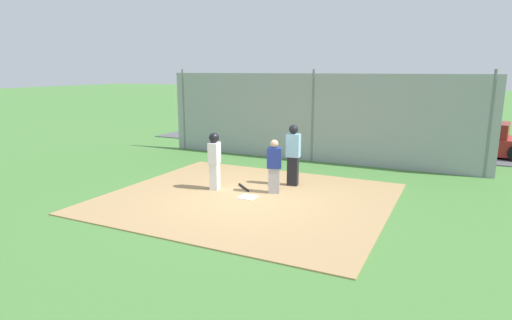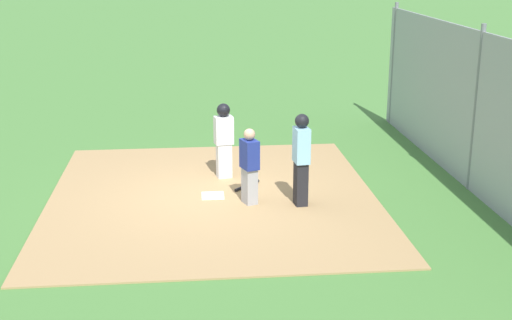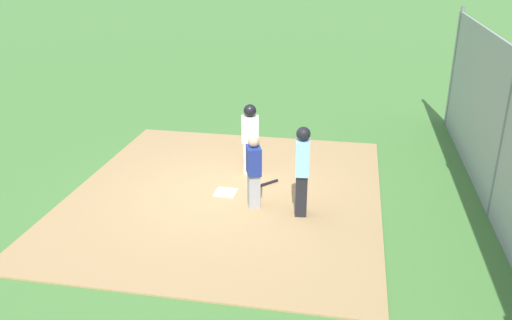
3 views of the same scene
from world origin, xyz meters
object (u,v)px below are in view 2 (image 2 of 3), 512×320
Objects in this scene: home_plate at (213,196)px; runner at (224,136)px; umpire at (301,157)px; catcher at (250,166)px; baseball_bat at (247,185)px.

runner is at bearing -14.00° from home_plate.
umpire reaches higher than runner.
home_plate is at bearing -53.28° from catcher.
umpire reaches higher than home_plate.
baseball_bat is at bearing -55.86° from home_plate.
umpire is at bearing 82.46° from baseball_bat.
home_plate is at bearing -25.72° from runner.
runner is at bearing -59.10° from umpire.
catcher is 0.92× the size of runner.
home_plate is 0.30× the size of catcher.
umpire is 1.10× the size of runner.
runner is 2.11× the size of baseball_bat.
catcher reaches higher than baseball_bat.
baseball_bat is at bearing 20.39° from runner.
home_plate is 1.12m from catcher.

